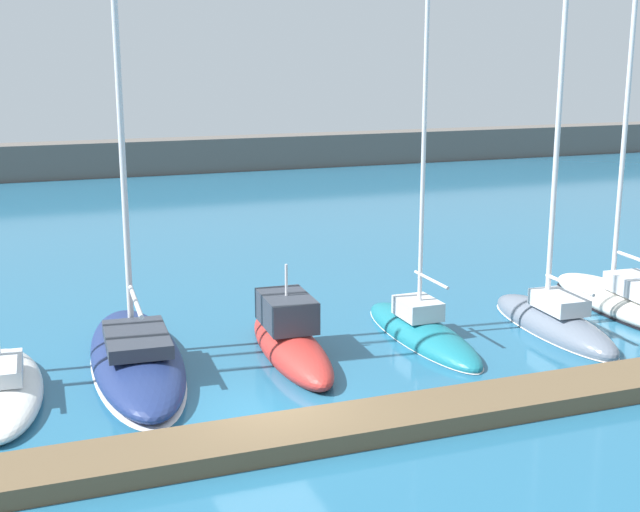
{
  "coord_description": "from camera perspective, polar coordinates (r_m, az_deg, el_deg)",
  "views": [
    {
      "loc": [
        -5.62,
        -18.28,
        8.47
      ],
      "look_at": [
        2.79,
        4.19,
        2.8
      ],
      "focal_mm": 48.38,
      "sensor_mm": 36.0,
      "label": 1
    }
  ],
  "objects": [
    {
      "name": "ground_plane",
      "position": [
        20.91,
        -3.18,
        -10.61
      ],
      "size": [
        120.0,
        120.0,
        0.0
      ],
      "primitive_type": "plane",
      "color": "#236084"
    },
    {
      "name": "sailboat_ivory_eighth",
      "position": [
        30.8,
        19.62,
        -2.73
      ],
      "size": [
        2.84,
        7.83,
        12.72
      ],
      "rotation": [
        0.0,
        0.0,
        1.5
      ],
      "color": "silver",
      "rests_on": "ground_plane"
    },
    {
      "name": "sailboat_teal_sixth",
      "position": [
        26.48,
        6.73,
        -4.88
      ],
      "size": [
        1.72,
        6.68,
        13.38
      ],
      "rotation": [
        0.0,
        0.0,
        1.57
      ],
      "color": "#19707F",
      "rests_on": "ground_plane"
    },
    {
      "name": "sailboat_slate_seventh",
      "position": [
        27.9,
        15.17,
        -4.18
      ],
      "size": [
        1.96,
        6.39,
        11.38
      ],
      "rotation": [
        0.0,
        0.0,
        1.53
      ],
      "color": "slate",
      "rests_on": "ground_plane"
    },
    {
      "name": "motorboat_red_fifth",
      "position": [
        24.71,
        -2.0,
        -5.57
      ],
      "size": [
        1.83,
        6.28,
        2.92
      ],
      "rotation": [
        0.0,
        0.0,
        1.52
      ],
      "color": "#B72D28",
      "rests_on": "ground_plane"
    },
    {
      "name": "breakwater_seawall",
      "position": [
        62.65,
        -15.32,
        6.18
      ],
      "size": [
        108.0,
        2.65,
        2.42
      ],
      "primitive_type": "cube",
      "color": "#5B5651",
      "rests_on": "ground_plane"
    },
    {
      "name": "sailboat_navy_fourth",
      "position": [
        24.36,
        -12.08,
        -6.21
      ],
      "size": [
        2.95,
        8.97,
        18.07
      ],
      "rotation": [
        0.0,
        0.0,
        1.51
      ],
      "color": "navy",
      "rests_on": "ground_plane"
    },
    {
      "name": "dock_pier",
      "position": [
        19.49,
        -1.81,
        -11.75
      ],
      "size": [
        34.28,
        1.76,
        0.44
      ],
      "primitive_type": "cube",
      "color": "brown",
      "rests_on": "ground_plane"
    }
  ]
}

